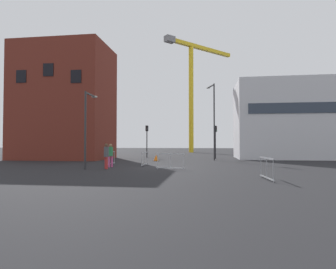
# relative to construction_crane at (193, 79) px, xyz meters

# --- Properties ---
(ground) EXTENTS (160.00, 160.00, 0.00)m
(ground) POSITION_rel_construction_crane_xyz_m (-0.57, -34.14, -14.18)
(ground) COLOR black
(brick_building) EXTENTS (9.86, 6.88, 12.60)m
(brick_building) POSITION_rel_construction_crane_xyz_m (-13.06, -24.73, -7.88)
(brick_building) COLOR maroon
(brick_building) RESTS_ON ground
(office_block) EXTENTS (11.31, 7.30, 8.81)m
(office_block) POSITION_rel_construction_crane_xyz_m (11.82, -20.28, -9.77)
(office_block) COLOR silver
(office_block) RESTS_ON ground
(construction_crane) EXTENTS (12.70, 12.66, 21.19)m
(construction_crane) POSITION_rel_construction_crane_xyz_m (0.00, 0.00, 0.00)
(construction_crane) COLOR yellow
(construction_crane) RESTS_ON ground
(streetlamp_tall) EXTENTS (0.88, 1.83, 7.94)m
(streetlamp_tall) POSITION_rel_construction_crane_xyz_m (3.41, -24.78, -9.51)
(streetlamp_tall) COLOR #2D2D30
(streetlamp_tall) RESTS_ON ground
(streetlamp_short) EXTENTS (0.44, 1.88, 5.33)m
(streetlamp_short) POSITION_rel_construction_crane_xyz_m (-5.45, -36.02, -10.89)
(streetlamp_short) COLOR #2D2D30
(streetlamp_short) RESTS_ON ground
(traffic_light_crosswalk) EXTENTS (0.34, 0.39, 3.95)m
(traffic_light_crosswalk) POSITION_rel_construction_crane_xyz_m (-4.62, -20.16, -11.52)
(traffic_light_crosswalk) COLOR #232326
(traffic_light_crosswalk) RESTS_ON ground
(traffic_light_median) EXTENTS (0.39, 0.29, 3.74)m
(traffic_light_median) POSITION_rel_construction_crane_xyz_m (3.69, -21.93, -11.65)
(traffic_light_median) COLOR black
(traffic_light_median) RESTS_ON ground
(pedestrian_walking) EXTENTS (0.34, 0.34, 1.73)m
(pedestrian_walking) POSITION_rel_construction_crane_xyz_m (-4.31, -34.40, -13.17)
(pedestrian_walking) COLOR #D14C8C
(pedestrian_walking) RESTS_ON ground
(pedestrian_waiting) EXTENTS (0.34, 0.34, 1.76)m
(pedestrian_waiting) POSITION_rel_construction_crane_xyz_m (-4.10, -35.90, -13.15)
(pedestrian_waiting) COLOR red
(pedestrian_waiting) RESTS_ON ground
(safety_barrier_right_run) EXTENTS (1.98, 0.33, 1.08)m
(safety_barrier_right_run) POSITION_rel_construction_crane_xyz_m (0.28, -35.51, -13.62)
(safety_barrier_right_run) COLOR #B2B5BA
(safety_barrier_right_run) RESTS_ON ground
(safety_barrier_left_run) EXTENTS (0.25, 2.28, 1.08)m
(safety_barrier_left_run) POSITION_rel_construction_crane_xyz_m (5.64, -40.29, -13.61)
(safety_barrier_left_run) COLOR gray
(safety_barrier_left_run) RESTS_ON ground
(safety_barrier_rear) EXTENTS (0.13, 2.06, 1.08)m
(safety_barrier_rear) POSITION_rel_construction_crane_xyz_m (-2.09, -32.75, -13.62)
(safety_barrier_rear) COLOR gray
(safety_barrier_rear) RESTS_ON ground
(safety_barrier_mid_span) EXTENTS (0.14, 1.99, 1.08)m
(safety_barrier_mid_span) POSITION_rel_construction_crane_xyz_m (-5.14, -31.86, -13.62)
(safety_barrier_mid_span) COLOR gray
(safety_barrier_mid_span) RESTS_ON ground
(traffic_cone_on_verge) EXTENTS (0.63, 0.63, 0.64)m
(traffic_cone_on_verge) POSITION_rel_construction_crane_xyz_m (-2.28, -26.72, -13.88)
(traffic_cone_on_verge) COLOR black
(traffic_cone_on_verge) RESTS_ON ground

